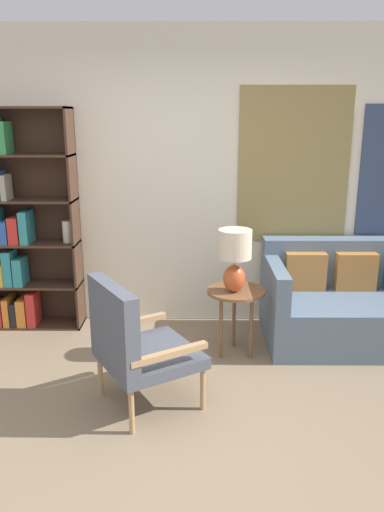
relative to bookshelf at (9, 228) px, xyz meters
name	(u,v)px	position (x,y,z in m)	size (l,w,h in m)	color
ground_plane	(171,449)	(1.54, -1.84, -0.95)	(14.00, 14.00, 0.00)	#847056
wall_back	(188,181)	(1.62, 0.19, 0.41)	(6.40, 0.08, 2.70)	silver
bookshelf	(9,228)	(0.00, 0.00, 0.00)	(0.97, 0.30, 2.01)	#422B1E
armchair	(132,340)	(1.27, -1.39, -0.45)	(0.84, 0.84, 0.91)	tan
couch	(358,304)	(3.13, -0.28, -0.62)	(1.63, 0.91, 0.86)	slate
side_table	(236,298)	(2.02, -0.59, -0.45)	(0.47, 0.47, 0.57)	brown
table_lamp	(235,255)	(2.00, -0.63, -0.07)	(0.26, 0.26, 0.51)	#C65128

